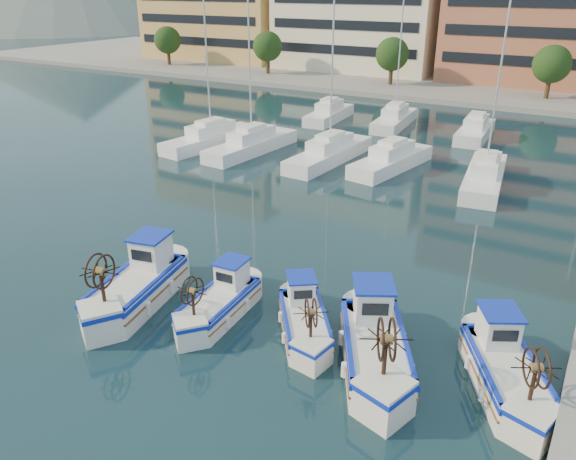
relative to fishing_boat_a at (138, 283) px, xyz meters
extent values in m
plane|color=#1A3744|center=(4.28, -0.11, -0.89)|extent=(300.00, 300.00, 0.00)
cube|color=gray|center=(4.28, 66.89, -0.59)|extent=(180.00, 40.00, 0.60)
cylinder|color=#3F2B19|center=(-45.72, 53.39, 0.61)|extent=(0.50, 0.50, 3.00)
sphere|color=#244518|center=(-45.72, 53.39, 3.31)|extent=(4.00, 4.00, 4.00)
cylinder|color=#3F2B19|center=(-27.72, 53.39, 0.61)|extent=(0.50, 0.50, 3.00)
sphere|color=#244518|center=(-27.72, 53.39, 3.31)|extent=(4.00, 4.00, 4.00)
cylinder|color=#3F2B19|center=(-9.72, 53.39, 0.61)|extent=(0.50, 0.50, 3.00)
sphere|color=#244518|center=(-9.72, 53.39, 3.31)|extent=(4.00, 4.00, 4.00)
cylinder|color=#3F2B19|center=(8.28, 53.39, 0.61)|extent=(0.50, 0.50, 3.00)
sphere|color=#244518|center=(8.28, 53.39, 3.31)|extent=(4.00, 4.00, 4.00)
cone|color=slate|center=(-135.72, 109.89, -0.89)|extent=(180.00, 180.00, 60.00)
cube|color=white|center=(-12.52, 20.99, -0.39)|extent=(3.36, 9.55, 1.00)
cylinder|color=silver|center=(-12.52, 20.99, 5.11)|extent=(0.12, 0.12, 11.00)
cube|color=white|center=(-8.60, 21.03, -0.39)|extent=(2.89, 9.51, 1.00)
cylinder|color=silver|center=(-8.60, 21.03, 5.11)|extent=(0.12, 0.12, 11.00)
cube|color=white|center=(-2.28, 21.94, -0.39)|extent=(2.73, 9.75, 1.00)
cylinder|color=silver|center=(-2.28, 21.94, 5.11)|extent=(0.12, 0.12, 11.00)
cube|color=white|center=(2.30, 22.56, -0.39)|extent=(3.52, 8.50, 1.00)
cube|color=white|center=(8.83, 22.27, -0.39)|extent=(3.43, 9.33, 1.00)
cylinder|color=silver|center=(8.83, 22.27, 5.11)|extent=(0.12, 0.12, 11.00)
cube|color=white|center=(-8.40, 34.00, -0.39)|extent=(2.79, 7.86, 1.00)
cube|color=white|center=(-2.17, 34.99, -0.39)|extent=(2.96, 8.54, 1.00)
cylinder|color=silver|center=(-2.17, 34.99, 5.11)|extent=(0.12, 0.12, 11.00)
cube|color=white|center=(5.29, 34.36, -0.39)|extent=(2.71, 7.77, 1.00)
cube|color=white|center=(0.03, -0.16, -0.29)|extent=(3.02, 5.10, 1.19)
cube|color=#0D27B5|center=(0.03, -0.16, 0.16)|extent=(3.11, 5.25, 0.18)
cube|color=#1B87D6|center=(0.03, -0.16, 0.09)|extent=(2.48, 4.54, 0.07)
cube|color=white|center=(-0.26, 1.17, 0.93)|extent=(1.54, 1.71, 1.25)
cube|color=#0D27B5|center=(-0.26, 1.17, 1.61)|extent=(1.74, 1.91, 0.09)
cylinder|color=#331E14|center=(0.47, -2.16, 0.96)|extent=(0.14, 0.14, 1.32)
cylinder|color=brown|center=(0.47, -2.16, 1.67)|extent=(0.42, 0.39, 0.32)
torus|color=#331E14|center=(0.31, -2.19, 1.67)|extent=(0.36, 1.32, 1.33)
torus|color=#331E14|center=(0.64, -2.12, 1.67)|extent=(0.36, 1.32, 1.33)
cube|color=white|center=(3.52, 0.75, -0.41)|extent=(1.94, 3.92, 0.95)
cube|color=#0D27B5|center=(3.52, 0.75, -0.05)|extent=(1.99, 4.04, 0.14)
cube|color=#1B87D6|center=(3.52, 0.75, -0.11)|extent=(1.55, 3.51, 0.05)
cube|color=white|center=(3.43, 1.83, 0.56)|extent=(1.09, 1.25, 0.99)
cube|color=#0D27B5|center=(3.43, 1.83, 1.10)|extent=(1.23, 1.40, 0.07)
cylinder|color=#331E14|center=(3.66, -0.87, 0.59)|extent=(0.11, 0.11, 1.05)
cylinder|color=brown|center=(3.66, -0.87, 1.15)|extent=(0.31, 0.28, 0.25)
torus|color=#331E14|center=(3.52, -0.89, 1.15)|extent=(0.15, 1.06, 1.06)
torus|color=#331E14|center=(3.79, -0.86, 1.15)|extent=(0.15, 1.06, 1.06)
cube|color=white|center=(7.03, 1.38, -0.43)|extent=(3.43, 3.86, 0.91)
cube|color=#0D27B5|center=(7.03, 1.38, -0.08)|extent=(3.53, 3.98, 0.14)
cube|color=#1B87D6|center=(7.03, 1.38, -0.14)|extent=(2.93, 3.36, 0.05)
cube|color=white|center=(6.41, 2.22, 0.50)|extent=(1.44, 1.48, 0.96)
cube|color=#0D27B5|center=(6.41, 2.22, 1.02)|extent=(1.62, 1.66, 0.07)
cylinder|color=#331E14|center=(7.96, 0.13, 0.53)|extent=(0.10, 0.10, 1.01)
cylinder|color=brown|center=(7.96, 0.13, 1.07)|extent=(0.37, 0.36, 0.24)
torus|color=#331E14|center=(7.86, 0.05, 1.07)|extent=(0.65, 0.85, 1.02)
torus|color=#331E14|center=(8.07, 0.21, 1.07)|extent=(0.65, 0.85, 1.02)
cube|color=white|center=(10.02, 0.95, -0.29)|extent=(4.07, 5.16, 1.19)
cube|color=#0D27B5|center=(10.02, 0.95, 0.16)|extent=(4.20, 5.31, 0.18)
cube|color=#1B87D6|center=(10.02, 0.95, 0.09)|extent=(3.45, 4.52, 0.07)
cube|color=white|center=(9.37, 2.14, 0.93)|extent=(1.80, 1.89, 1.25)
cube|color=#0D27B5|center=(9.37, 2.14, 1.61)|extent=(2.03, 2.12, 0.09)
cylinder|color=#331E14|center=(11.00, -0.84, 0.96)|extent=(0.14, 0.14, 1.31)
cylinder|color=brown|center=(11.00, -0.84, 1.66)|extent=(0.47, 0.45, 0.32)
torus|color=#331E14|center=(10.85, -0.93, 1.66)|extent=(0.71, 1.20, 1.33)
torus|color=#331E14|center=(11.15, -0.76, 1.66)|extent=(0.71, 1.20, 1.33)
cube|color=white|center=(14.12, 1.97, -0.36)|extent=(3.66, 4.59, 1.06)
cube|color=#0D27B5|center=(14.12, 1.97, 0.05)|extent=(3.77, 4.73, 0.16)
cube|color=#1B87D6|center=(14.12, 1.97, -0.02)|extent=(3.10, 4.03, 0.06)
cube|color=white|center=(13.52, 3.03, 0.73)|extent=(1.61, 1.69, 1.11)
cube|color=#0D27B5|center=(13.52, 3.03, 1.34)|extent=(1.82, 1.90, 0.08)
cylinder|color=#331E14|center=(15.00, 0.38, 0.76)|extent=(0.12, 0.12, 1.17)
cylinder|color=brown|center=(15.00, 0.38, 1.39)|extent=(0.42, 0.40, 0.28)
torus|color=#331E14|center=(14.87, 0.31, 1.39)|extent=(0.64, 1.07, 1.18)
torus|color=#331E14|center=(15.13, 0.46, 1.39)|extent=(0.64, 1.07, 1.18)
camera|label=1|loc=(15.53, -14.18, 11.27)|focal=35.00mm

